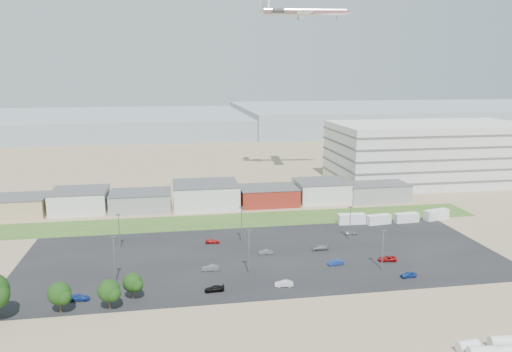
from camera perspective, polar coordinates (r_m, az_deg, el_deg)
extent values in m
plane|color=#867755|center=(109.20, 0.17, -12.99)|extent=(700.00, 700.00, 0.00)
cube|color=black|center=(128.17, 0.86, -9.13)|extent=(120.00, 50.00, 0.01)
cube|color=#335B22|center=(157.44, -3.08, -5.13)|extent=(160.00, 16.00, 0.02)
cube|color=silver|center=(222.90, 19.16, 2.53)|extent=(80.00, 40.00, 25.00)
imported|color=#9C0E0F|center=(128.89, 14.77, -9.12)|extent=(4.73, 2.65, 1.25)
imported|color=navy|center=(123.92, 9.10, -9.72)|extent=(4.01, 1.76, 1.28)
imported|color=navy|center=(120.61, 17.02, -10.73)|extent=(3.83, 1.82, 1.27)
imported|color=black|center=(109.04, -4.78, -12.71)|extent=(4.31, 1.91, 1.23)
imported|color=#595B5E|center=(119.63, -5.22, -10.42)|extent=(4.04, 1.68, 1.30)
imported|color=#9C0E0F|center=(137.59, -4.98, -7.44)|extent=(3.97, 1.89, 1.12)
imported|color=#595B5E|center=(129.22, 1.12, -8.68)|extent=(3.69, 1.52, 1.19)
imported|color=#A5A5AA|center=(146.69, 10.79, -6.38)|extent=(3.48, 1.61, 1.15)
imported|color=navy|center=(110.88, -19.59, -12.95)|extent=(4.50, 2.11, 1.27)
imported|color=#A5A5AA|center=(133.15, 7.32, -8.12)|extent=(4.56, 1.95, 1.31)
imported|color=silver|center=(111.15, 3.21, -12.17)|extent=(4.14, 1.85, 1.32)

